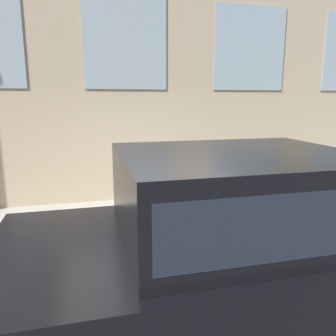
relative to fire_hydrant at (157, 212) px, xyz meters
The scene contains 5 objects.
ground_plane 0.68m from the fire_hydrant, 155.79° to the left, with size 80.00×80.00×0.00m, color #38383A.
sidewalk 0.99m from the fire_hydrant, 10.84° to the left, with size 2.44×60.00×0.15m.
fire_hydrant is the anchor object (origin of this frame).
person 0.64m from the fire_hydrant, 52.96° to the right, with size 0.32×0.21×1.32m.
parked_car_black_near 1.95m from the fire_hydrant, 169.35° to the right, with size 2.03×4.45×1.75m.
Camera 1 is at (-4.22, 0.82, 2.22)m, focal length 35.00 mm.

